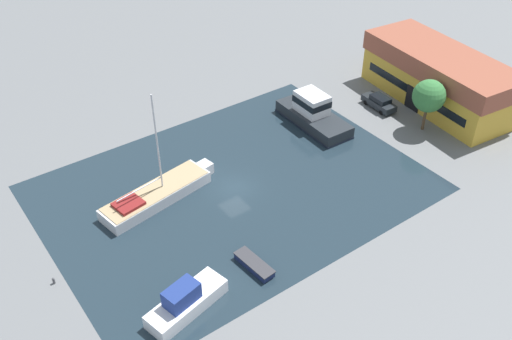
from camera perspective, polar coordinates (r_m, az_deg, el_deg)
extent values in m
plane|color=slate|center=(56.58, -2.22, -1.78)|extent=(440.00, 440.00, 0.00)
cube|color=#1E2D38|center=(56.58, -2.22, -1.78)|extent=(26.74, 36.15, 0.01)
cube|color=gold|center=(72.98, 17.64, 7.98)|extent=(19.65, 9.38, 4.11)
cube|color=brown|center=(71.57, 18.12, 10.21)|extent=(20.24, 9.66, 2.31)
cube|color=black|center=(70.78, 15.40, 6.90)|extent=(2.27, 0.29, 2.88)
cube|color=black|center=(70.39, 15.51, 7.48)|extent=(16.06, 1.70, 1.03)
cylinder|color=brown|center=(67.20, 16.49, 5.00)|extent=(0.33, 0.33, 2.94)
sphere|color=#387A3D|center=(65.81, 16.91, 7.10)|extent=(3.65, 3.65, 3.65)
cube|color=#1E2328|center=(70.49, 12.18, 6.57)|extent=(4.64, 2.05, 0.78)
cube|color=black|center=(70.05, 12.35, 6.98)|extent=(2.45, 1.69, 0.56)
cube|color=black|center=(70.79, 11.70, 7.38)|extent=(0.13, 1.39, 0.45)
cylinder|color=black|center=(71.05, 10.92, 6.66)|extent=(0.61, 0.24, 0.60)
cylinder|color=black|center=(72.01, 11.85, 6.97)|extent=(0.61, 0.24, 0.60)
cylinder|color=black|center=(69.35, 12.44, 5.64)|extent=(0.61, 0.24, 0.60)
cylinder|color=black|center=(70.33, 13.37, 5.96)|extent=(0.61, 0.24, 0.60)
cube|color=silver|center=(55.49, -9.94, -2.52)|extent=(4.86, 11.60, 1.19)
cube|color=silver|center=(58.38, -5.11, 0.22)|extent=(1.56, 1.41, 1.19)
cube|color=tan|center=(55.10, -10.01, -2.01)|extent=(4.66, 11.13, 0.08)
cylinder|color=silver|center=(52.50, -9.86, 2.68)|extent=(0.16, 0.16, 10.02)
cylinder|color=silver|center=(53.70, -11.56, -1.86)|extent=(0.94, 5.01, 0.12)
cube|color=maroon|center=(53.74, -12.64, -3.32)|extent=(2.53, 2.79, 0.30)
cube|color=#23282D|center=(66.06, 5.77, 5.11)|extent=(9.87, 4.06, 1.43)
cube|color=black|center=(66.36, 5.74, 4.69)|extent=(9.97, 4.14, 0.18)
cube|color=silver|center=(65.41, 5.60, 6.70)|extent=(3.79, 2.81, 2.33)
cube|color=black|center=(65.30, 5.61, 6.88)|extent=(3.87, 2.89, 0.74)
cube|color=#19234C|center=(48.42, -0.18, -9.48)|extent=(3.94, 1.57, 0.59)
cube|color=#333338|center=(48.18, -0.18, -9.20)|extent=(4.10, 1.66, 0.08)
cube|color=white|center=(45.55, -6.93, -13.12)|extent=(3.73, 7.21, 1.27)
cube|color=navy|center=(44.35, -7.45, -12.28)|extent=(2.16, 3.03, 1.47)
cylinder|color=#47474C|center=(50.08, -19.56, -10.45)|extent=(0.20, 0.20, 0.44)
sphere|color=#47474C|center=(49.89, -19.63, -10.23)|extent=(0.22, 0.22, 0.22)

